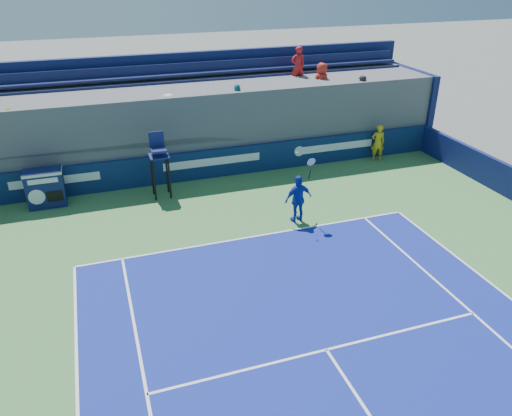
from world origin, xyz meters
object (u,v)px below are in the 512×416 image
object	(u,v)px
ball_person	(378,143)
tennis_player	(298,199)
umpire_chair	(159,158)
match_clock	(45,187)

from	to	relation	value
ball_person	tennis_player	bearing A→B (deg)	54.14
umpire_chair	tennis_player	bearing A→B (deg)	-40.66
match_clock	tennis_player	size ratio (longest dim) A/B	0.54
match_clock	tennis_player	xyz separation A→B (m)	(8.15, -4.01, 0.12)
umpire_chair	ball_person	bearing A→B (deg)	3.96
match_clock	tennis_player	world-z (taller)	tennis_player
tennis_player	ball_person	bearing A→B (deg)	36.89
umpire_chair	tennis_player	size ratio (longest dim) A/B	0.96
ball_person	umpire_chair	xyz separation A→B (m)	(-9.64, -0.67, 0.70)
ball_person	match_clock	distance (m)	13.71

